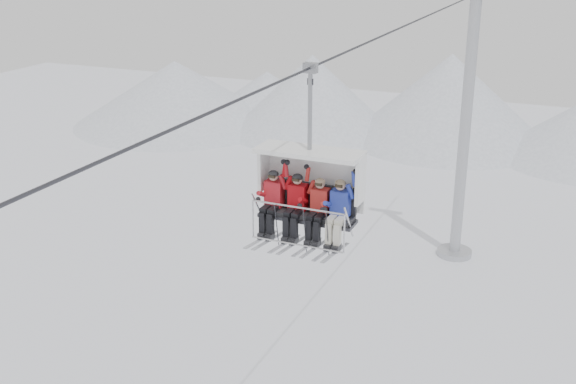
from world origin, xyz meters
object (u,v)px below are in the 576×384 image
at_px(skier_far_right, 339,210).
at_px(skier_center_left, 296,203).
at_px(lift_tower_right, 463,150).
at_px(skier_center_right, 318,207).
at_px(chairlift_carrier, 311,181).
at_px(skier_far_left, 272,200).

bearing_deg(skier_far_right, skier_center_left, 180.00).
bearing_deg(lift_tower_right, skier_center_right, -89.18).
xyz_separation_m(lift_tower_right, skier_center_right, (0.30, -20.97, 4.42)).
height_order(lift_tower_right, skier_center_right, lift_tower_right).
height_order(lift_tower_right, chairlift_carrier, lift_tower_right).
bearing_deg(skier_center_left, chairlift_carrier, 50.59).
xyz_separation_m(chairlift_carrier, skier_center_left, (-0.25, -0.30, -0.47)).
xyz_separation_m(lift_tower_right, skier_far_left, (-0.84, -20.97, 4.43)).
bearing_deg(skier_center_left, lift_tower_right, 89.32).
bearing_deg(skier_center_right, skier_far_left, 179.78).
bearing_deg(skier_far_left, chairlift_carrier, 19.78).
xyz_separation_m(skier_far_left, skier_center_right, (1.15, -0.00, -0.02)).
bearing_deg(skier_far_left, lift_tower_right, 87.69).
bearing_deg(chairlift_carrier, skier_far_right, -21.26).
bearing_deg(lift_tower_right, skier_center_left, -90.68).
bearing_deg(lift_tower_right, chairlift_carrier, -90.00).
relative_size(skier_far_left, skier_center_left, 1.00).
bearing_deg(skier_center_left, skier_far_right, 0.00).
bearing_deg(chairlift_carrier, skier_center_left, -129.41).
distance_m(chairlift_carrier, skier_far_left, 1.01).
relative_size(skier_far_left, skier_far_right, 1.00).
height_order(lift_tower_right, skier_center_left, lift_tower_right).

